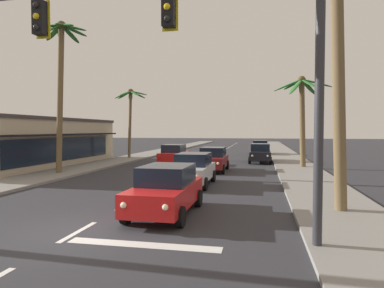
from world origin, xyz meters
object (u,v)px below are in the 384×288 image
Objects in this scene: sedan_third_in_queue at (193,169)px; sedan_fifth_in_queue at (213,159)px; sedan_oncoming_far at (174,154)px; sedan_lead_at_stop_bar at (166,190)px; storefront_strip_left at (28,142)px; sedan_parked_mid_kerb at (260,148)px; sedan_parked_nearest_kerb at (260,153)px; palm_left_third at (130,106)px; palm_right_nearest at (338,35)px; traffic_signal_mast at (176,36)px; palm_right_second at (302,106)px; palm_left_second at (61,67)px.

sedan_fifth_in_queue is (0.20, 6.28, 0.00)m from sedan_third_in_queue.
sedan_fifth_in_queue is at bearing -46.27° from sedan_oncoming_far.
sedan_lead_at_stop_bar is 0.25× the size of storefront_strip_left.
sedan_third_in_queue and sedan_parked_mid_kerb have the same top height.
palm_left_third is (-12.84, 1.66, 4.46)m from sedan_parked_nearest_kerb.
palm_left_third is at bearing 127.48° from palm_right_nearest.
traffic_signal_mast is at bearing -95.43° from sedan_parked_nearest_kerb.
sedan_third_in_queue is at bearing 98.38° from traffic_signal_mast.
sedan_fifth_in_queue is at bearing -42.25° from palm_left_third.
palm_left_third reaches higher than sedan_parked_nearest_kerb.
sedan_parked_mid_kerb is at bearing 83.77° from sedan_lead_at_stop_bar.
palm_right_second reaches higher than sedan_parked_nearest_kerb.
palm_right_nearest is at bearing 40.06° from traffic_signal_mast.
sedan_parked_mid_kerb is at bearing 86.18° from traffic_signal_mast.
sedan_lead_at_stop_bar is 14.11m from palm_left_second.
storefront_strip_left reaches higher than sedan_lead_at_stop_bar.
traffic_signal_mast is at bearing -69.07° from sedan_lead_at_stop_bar.
palm_right_second is at bearing 88.05° from palm_right_nearest.
palm_right_nearest reaches higher than palm_right_second.
sedan_fifth_in_queue is at bearing -2.27° from storefront_strip_left.
sedan_fifth_in_queue is 13.80m from palm_right_nearest.
palm_left_third is (-9.59, 8.71, 4.46)m from sedan_fifth_in_queue.
sedan_lead_at_stop_bar is 0.45× the size of palm_left_second.
traffic_signal_mast is 20.45m from sedan_oncoming_far.
sedan_third_in_queue and sedan_parked_nearest_kerb have the same top height.
palm_left_second reaches higher than sedan_third_in_queue.
palm_left_second is at bearing 132.46° from traffic_signal_mast.
sedan_oncoming_far is at bearing 173.89° from palm_right_second.
palm_right_second reaches higher than sedan_oncoming_far.
palm_right_nearest is 24.53m from storefront_strip_left.
sedan_third_in_queue is 1.00× the size of sedan_oncoming_far.
sedan_third_in_queue is at bearing -70.44° from sedan_oncoming_far.
palm_right_nearest is at bearing -82.11° from sedan_parked_nearest_kerb.
sedan_parked_mid_kerb is at bearing 60.28° from sedan_oncoming_far.
traffic_signal_mast is 2.56× the size of sedan_third_in_queue.
sedan_third_in_queue is 1.00× the size of sedan_fifth_in_queue.
sedan_third_in_queue is 13.76m from sedan_parked_nearest_kerb.
sedan_parked_mid_kerb is 0.46× the size of palm_left_second.
sedan_parked_nearest_kerb is 0.25× the size of storefront_strip_left.
palm_left_second reaches higher than traffic_signal_mast.
palm_right_nearest is at bearing -84.78° from sedan_parked_mid_kerb.
sedan_lead_at_stop_bar and sedan_third_in_queue have the same top height.
sedan_parked_nearest_kerb is at bearing 75.48° from sedan_third_in_queue.
palm_left_second reaches higher than sedan_parked_nearest_kerb.
sedan_fifth_in_queue is at bearing 117.06° from palm_right_nearest.
sedan_third_in_queue and sedan_oncoming_far have the same top height.
sedan_fifth_in_queue is 0.63× the size of palm_left_third.
sedan_lead_at_stop_bar is at bearing -42.70° from palm_left_second.
palm_left_third is (-5.73, 4.67, 4.46)m from sedan_oncoming_far.
traffic_signal_mast is 2.56× the size of sedan_parked_nearest_kerb.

